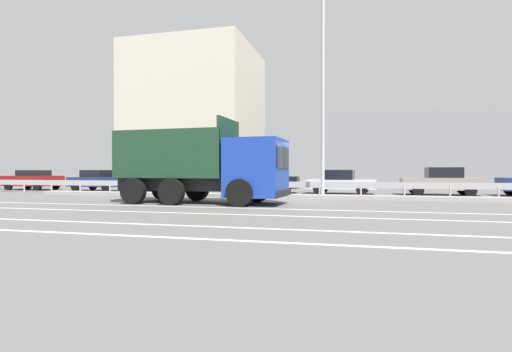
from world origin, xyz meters
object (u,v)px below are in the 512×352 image
at_px(median_road_sign, 190,176).
at_px(parked_car_0, 33,180).
at_px(parked_car_5, 442,181).
at_px(dump_truck, 222,171).
at_px(parked_car_2, 177,181).
at_px(parked_car_3, 263,181).
at_px(street_lamp_1, 323,81).
at_px(parked_car_1, 99,180).
at_px(parked_car_4, 341,182).

xyz_separation_m(median_road_sign, parked_car_0, (-14.08, 4.14, -0.36)).
bearing_deg(parked_car_5, dump_truck, 130.71).
relative_size(parked_car_2, parked_car_3, 1.03).
bearing_deg(parked_car_0, parked_car_5, -89.88).
distance_m(street_lamp_1, parked_car_1, 16.66).
distance_m(median_road_sign, parked_car_0, 14.69).
distance_m(parked_car_1, parked_car_2, 5.50).
bearing_deg(street_lamp_1, parked_car_1, 165.57).
bearing_deg(parked_car_1, parked_car_3, 96.35).
height_order(parked_car_1, parked_car_4, parked_car_1).
height_order(parked_car_0, parked_car_4, parked_car_0).
relative_size(dump_truck, parked_car_0, 1.81).
relative_size(median_road_sign, street_lamp_1, 0.20).
bearing_deg(median_road_sign, parked_car_1, 155.00).
height_order(street_lamp_1, parked_car_2, street_lamp_1).
relative_size(parked_car_0, parked_car_5, 0.94).
bearing_deg(median_road_sign, parked_car_5, 18.83).
bearing_deg(parked_car_0, parked_car_3, -90.13).
xyz_separation_m(median_road_sign, parked_car_5, (13.11, 4.47, -0.33)).
distance_m(parked_car_2, parked_car_5, 16.10).
bearing_deg(parked_car_2, parked_car_1, 94.28).
bearing_deg(parked_car_2, median_road_sign, -148.60).
height_order(street_lamp_1, parked_car_4, street_lamp_1).
distance_m(median_road_sign, parked_car_3, 5.20).
bearing_deg(parked_car_4, parked_car_5, 96.03).
bearing_deg(parked_car_1, parked_car_2, 100.95).
bearing_deg(street_lamp_1, dump_truck, -131.95).
bearing_deg(parked_car_3, parked_car_2, -95.39).
height_order(parked_car_3, parked_car_5, parked_car_5).
bearing_deg(parked_car_1, street_lamp_1, 80.28).
height_order(parked_car_0, parked_car_5, parked_car_5).
height_order(parked_car_3, parked_car_4, parked_car_3).
bearing_deg(street_lamp_1, parked_car_5, 36.02).
height_order(parked_car_1, parked_car_5, parked_car_5).
height_order(dump_truck, parked_car_5, dump_truck).
bearing_deg(dump_truck, street_lamp_1, 139.74).
bearing_deg(parked_car_3, parked_car_4, 87.71).
height_order(dump_truck, street_lamp_1, street_lamp_1).
xyz_separation_m(median_road_sign, street_lamp_1, (6.94, -0.02, 4.60)).
bearing_deg(parked_car_4, parked_car_3, -85.08).
relative_size(parked_car_2, parked_car_5, 1.06).
bearing_deg(dump_truck, parked_car_4, 154.19).
bearing_deg(parked_car_1, parked_car_4, 96.02).
bearing_deg(median_road_sign, street_lamp_1, -0.13).
relative_size(dump_truck, parked_car_4, 1.77).
bearing_deg(parked_car_2, parked_car_3, -94.58).
bearing_deg(parked_car_5, parked_car_2, 89.36).
bearing_deg(parked_car_2, parked_car_4, -93.21).
bearing_deg(median_road_sign, parked_car_3, 55.47).
relative_size(street_lamp_1, parked_car_0, 2.60).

